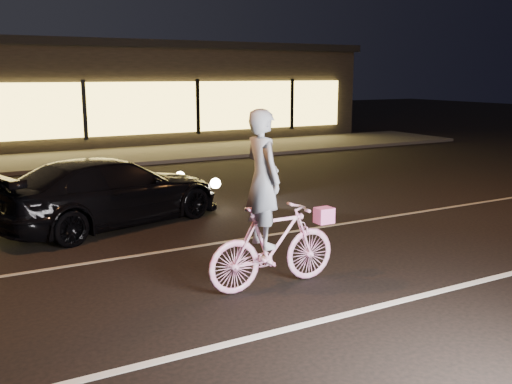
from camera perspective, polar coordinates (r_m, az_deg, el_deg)
ground at (r=8.64m, az=5.57°, el=-7.93°), size 90.00×90.00×0.00m
lane_stripe_near at (r=7.53m, az=12.12°, el=-11.13°), size 60.00×0.12×0.01m
lane_stripe_far at (r=10.27m, az=-0.74°, el=-4.65°), size 60.00×0.10×0.01m
sidewalk at (r=20.43m, az=-15.43°, el=3.31°), size 30.00×4.00×0.12m
storefront at (r=26.09m, az=-18.82°, el=9.46°), size 25.40×8.42×4.20m
cyclist at (r=7.74m, az=1.47°, el=-3.42°), size 1.95×0.67×2.46m
sedan at (r=11.41m, az=-14.28°, el=0.05°), size 4.89×3.10×1.32m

